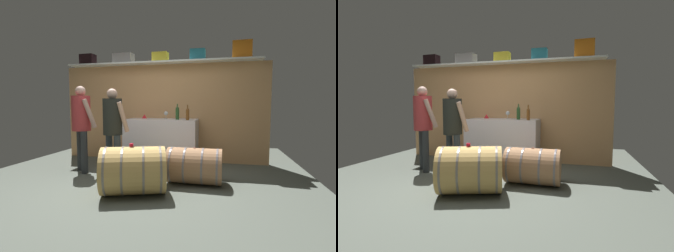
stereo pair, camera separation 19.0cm
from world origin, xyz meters
TOP-DOWN VIEW (x-y plane):
  - ground_plane at (0.00, 0.50)m, footprint 5.74×7.22m
  - back_wall_panel at (0.00, 2.01)m, footprint 4.54×0.10m
  - high_shelf_board at (0.00, 1.86)m, footprint 4.18×0.40m
  - toolcase_black at (-1.70, 1.86)m, footprint 0.33×0.23m
  - toolcase_grey at (-0.82, 1.86)m, footprint 0.44×0.27m
  - toolcase_yellow at (0.01, 1.86)m, footprint 0.34×0.21m
  - toolcase_teal at (0.81, 1.86)m, footprint 0.31×0.22m
  - toolcase_orange at (1.68, 1.86)m, footprint 0.39×0.30m
  - work_cabinet at (0.10, 1.61)m, footprint 1.47×0.68m
  - wine_bottle_amber at (0.68, 1.35)m, footprint 0.06×0.06m
  - wine_bottle_green at (0.45, 1.51)m, footprint 0.07×0.07m
  - wine_glass at (0.16, 1.76)m, footprint 0.09×0.09m
  - red_funnel at (-0.33, 1.80)m, footprint 0.11×0.11m
  - wine_barrel_near at (0.15, -0.14)m, footprint 1.03×0.89m
  - wine_barrel_far at (0.91, 0.49)m, footprint 0.85×0.58m
  - tasting_cup at (0.12, -0.14)m, footprint 0.06×0.06m
  - winemaker_pouring at (-0.47, 0.53)m, footprint 0.48×0.43m
  - visitor_tasting at (-1.18, 0.72)m, footprint 0.49×0.47m

SIDE VIEW (x-z plane):
  - ground_plane at x=0.00m, z-range -0.02..0.00m
  - wine_barrel_far at x=0.91m, z-range 0.00..0.57m
  - wine_barrel_near at x=0.15m, z-range 0.00..0.67m
  - work_cabinet at x=0.10m, z-range 0.00..0.94m
  - tasting_cup at x=0.12m, z-range 0.66..0.71m
  - winemaker_pouring at x=-0.47m, z-range 0.17..1.68m
  - visitor_tasting at x=-1.18m, z-range 0.18..1.75m
  - red_funnel at x=-0.33m, z-range 0.94..1.03m
  - wine_glass at x=0.16m, z-range 0.97..1.13m
  - back_wall_panel at x=0.00m, z-range 0.00..2.11m
  - wine_bottle_amber at x=0.68m, z-range 0.92..1.21m
  - wine_bottle_green at x=0.45m, z-range 0.92..1.23m
  - high_shelf_board at x=0.00m, z-range 2.11..2.14m
  - toolcase_yellow at x=0.01m, z-range 2.14..2.35m
  - toolcase_grey at x=-0.82m, z-range 2.14..2.36m
  - toolcase_teal at x=0.81m, z-range 2.14..2.37m
  - toolcase_black at x=-1.70m, z-range 2.14..2.38m
  - toolcase_orange at x=1.68m, z-range 2.14..2.48m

